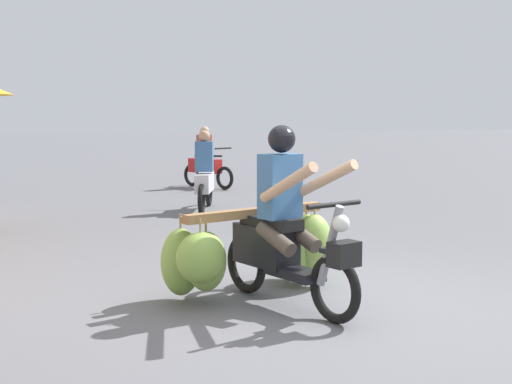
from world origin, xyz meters
TOP-DOWN VIEW (x-y plane):
  - ground_plane at (0.00, 0.00)m, footprint 120.00×120.00m
  - motorbike_main_loaded at (-0.63, 0.70)m, footprint 1.80×1.97m
  - motorbike_distant_ahead_left at (-0.07, 6.44)m, footprint 0.69×1.56m
  - motorbike_distant_ahead_right at (0.72, 10.22)m, footprint 0.94×1.43m

SIDE VIEW (x-z plane):
  - ground_plane at x=0.00m, z-range 0.00..0.00m
  - motorbike_main_loaded at x=-0.63m, z-range -0.32..1.26m
  - motorbike_distant_ahead_left at x=-0.07m, z-range -0.13..1.27m
  - motorbike_distant_ahead_right at x=0.72m, z-range -0.13..1.27m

